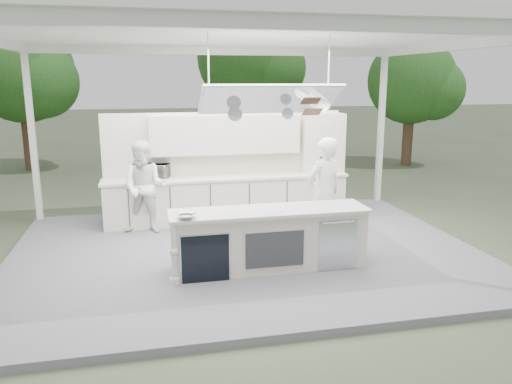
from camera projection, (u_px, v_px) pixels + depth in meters
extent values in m
plane|color=#425037|center=(246.00, 256.00, 8.76)|extent=(90.00, 90.00, 0.00)
cube|color=#5A5A5E|center=(246.00, 253.00, 8.75)|extent=(8.00, 6.00, 0.12)
cube|color=white|center=(381.00, 130.00, 11.94)|extent=(0.12, 0.12, 3.70)
cube|color=white|center=(32.00, 138.00, 10.29)|extent=(0.12, 0.12, 3.70)
cube|color=white|center=(244.00, 31.00, 7.92)|extent=(8.20, 6.20, 0.16)
cube|color=white|center=(299.00, 23.00, 5.20)|extent=(8.00, 0.12, 0.16)
cube|color=white|center=(218.00, 51.00, 10.72)|extent=(8.00, 0.12, 0.16)
cube|color=white|center=(461.00, 45.00, 8.78)|extent=(0.12, 6.00, 0.16)
cube|color=white|center=(270.00, 99.00, 7.34)|extent=(2.00, 0.71, 0.43)
cube|color=white|center=(270.00, 99.00, 7.34)|extent=(2.06, 0.76, 0.46)
cylinder|color=white|center=(209.00, 66.00, 7.04)|extent=(0.02, 0.02, 0.95)
cylinder|color=white|center=(329.00, 66.00, 7.42)|extent=(0.02, 0.02, 0.95)
cylinder|color=silver|center=(235.00, 114.00, 7.42)|extent=(0.22, 0.14, 0.21)
cylinder|color=silver|center=(288.00, 114.00, 7.55)|extent=(0.18, 0.12, 0.18)
cube|color=brown|center=(312.00, 112.00, 7.64)|extent=(0.28, 0.18, 0.12)
cube|color=beige|center=(269.00, 240.00, 7.82)|extent=(3.00, 0.70, 0.90)
cube|color=white|center=(269.00, 211.00, 7.72)|extent=(3.10, 0.78, 0.05)
cylinder|color=beige|center=(174.00, 254.00, 7.17)|extent=(0.11, 0.11, 0.92)
cube|color=black|center=(205.00, 259.00, 7.28)|extent=(0.70, 0.04, 0.72)
cube|color=silver|center=(205.00, 259.00, 7.28)|extent=(0.74, 0.03, 0.72)
cube|color=#303135|center=(275.00, 250.00, 7.49)|extent=(0.90, 0.02, 0.55)
cube|color=silver|center=(337.00, 245.00, 7.70)|extent=(0.62, 0.02, 0.78)
cube|color=beige|center=(228.00, 200.00, 10.45)|extent=(5.00, 0.65, 0.90)
cube|color=white|center=(227.00, 177.00, 10.34)|extent=(5.08, 0.72, 0.05)
cube|color=beige|center=(225.00, 165.00, 10.58)|extent=(5.00, 0.10, 2.25)
cube|color=beige|center=(225.00, 134.00, 10.31)|extent=(3.10, 0.38, 0.80)
cube|color=beige|center=(322.00, 144.00, 10.76)|extent=(0.90, 0.45, 1.30)
cube|color=brown|center=(322.00, 144.00, 10.76)|extent=(0.84, 0.40, 0.03)
cylinder|color=silver|center=(319.00, 170.00, 10.72)|extent=(0.20, 0.20, 0.12)
cylinder|color=black|center=(319.00, 162.00, 10.69)|extent=(0.17, 0.17, 0.20)
cylinder|color=black|center=(334.00, 170.00, 10.80)|extent=(0.16, 0.16, 0.10)
cone|color=black|center=(335.00, 162.00, 10.76)|extent=(0.14, 0.14, 0.24)
cylinder|color=#443622|center=(28.00, 139.00, 16.88)|extent=(0.36, 0.36, 2.10)
sphere|color=#306525|center=(21.00, 71.00, 16.38)|extent=(3.40, 3.40, 3.40)
sphere|color=#306525|center=(41.00, 81.00, 16.12)|extent=(2.38, 2.38, 2.38)
cylinder|color=#443622|center=(248.00, 124.00, 20.44)|extent=(0.36, 0.36, 2.45)
sphere|color=#306525|center=(247.00, 58.00, 19.85)|extent=(4.00, 4.00, 4.00)
sphere|color=#306525|center=(270.00, 68.00, 19.54)|extent=(2.80, 2.80, 2.80)
cylinder|color=#443622|center=(407.00, 138.00, 17.75)|extent=(0.36, 0.36, 1.92)
sphere|color=#306525|center=(411.00, 80.00, 17.30)|extent=(3.00, 3.00, 3.00)
sphere|color=#306525|center=(433.00, 89.00, 17.07)|extent=(2.10, 2.10, 2.10)
imported|color=white|center=(324.00, 194.00, 8.64)|extent=(0.83, 0.69, 1.96)
imported|color=white|center=(145.00, 187.00, 9.54)|extent=(1.01, 0.88, 1.79)
imported|color=#B2B4B9|center=(156.00, 171.00, 10.17)|extent=(0.60, 0.49, 0.28)
imported|color=silver|center=(186.00, 217.00, 7.19)|extent=(0.30, 0.30, 0.07)
imported|color=#AEB1B5|center=(186.00, 217.00, 7.19)|extent=(0.24, 0.24, 0.07)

